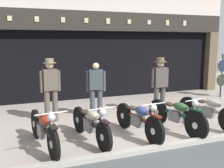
{
  "coord_description": "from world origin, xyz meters",
  "views": [
    {
      "loc": [
        -3.03,
        -4.36,
        2.24
      ],
      "look_at": [
        -0.31,
        2.71,
        0.98
      ],
      "focal_mm": 42.03,
      "sensor_mm": 36.0,
      "label": 1
    }
  ],
  "objects_px": {
    "shopkeeper_center": "(96,88)",
    "advert_board_far": "(18,58)",
    "motorcycle_right": "(208,110)",
    "tyre_sign_pole": "(222,73)",
    "motorcycle_center_right": "(176,114)",
    "advert_board_near": "(48,56)",
    "motorcycle_center_left": "(91,123)",
    "motorcycle_center": "(138,119)",
    "salesman_left": "(50,87)",
    "motorcycle_left": "(44,129)",
    "salesman_right": "(160,82)"
  },
  "relations": [
    {
      "from": "shopkeeper_center",
      "to": "advert_board_far",
      "type": "relative_size",
      "value": 1.72
    },
    {
      "from": "motorcycle_right",
      "to": "tyre_sign_pole",
      "type": "xyz_separation_m",
      "value": [
        3.02,
        2.75,
        0.53
      ]
    },
    {
      "from": "motorcycle_center_right",
      "to": "advert_board_near",
      "type": "bearing_deg",
      "value": -69.77
    },
    {
      "from": "tyre_sign_pole",
      "to": "advert_board_far",
      "type": "bearing_deg",
      "value": 167.17
    },
    {
      "from": "motorcycle_center_left",
      "to": "advert_board_far",
      "type": "height_order",
      "value": "advert_board_far"
    },
    {
      "from": "motorcycle_center_left",
      "to": "motorcycle_center",
      "type": "distance_m",
      "value": 1.14
    },
    {
      "from": "motorcycle_center_left",
      "to": "salesman_left",
      "type": "height_order",
      "value": "salesman_left"
    },
    {
      "from": "motorcycle_left",
      "to": "motorcycle_center_left",
      "type": "height_order",
      "value": "motorcycle_left"
    },
    {
      "from": "motorcycle_right",
      "to": "motorcycle_center_right",
      "type": "bearing_deg",
      "value": -9.19
    },
    {
      "from": "motorcycle_center_right",
      "to": "advert_board_near",
      "type": "distance_m",
      "value": 5.27
    },
    {
      "from": "motorcycle_center_left",
      "to": "advert_board_far",
      "type": "bearing_deg",
      "value": -80.48
    },
    {
      "from": "salesman_left",
      "to": "salesman_right",
      "type": "relative_size",
      "value": 1.02
    },
    {
      "from": "motorcycle_center_left",
      "to": "motorcycle_center_right",
      "type": "xyz_separation_m",
      "value": [
        2.16,
        -0.12,
        0.01
      ]
    },
    {
      "from": "shopkeeper_center",
      "to": "advert_board_near",
      "type": "distance_m",
      "value": 2.91
    },
    {
      "from": "motorcycle_left",
      "to": "motorcycle_center_right",
      "type": "bearing_deg",
      "value": 170.24
    },
    {
      "from": "salesman_right",
      "to": "tyre_sign_pole",
      "type": "height_order",
      "value": "salesman_right"
    },
    {
      "from": "motorcycle_center",
      "to": "motorcycle_center_right",
      "type": "xyz_separation_m",
      "value": [
        1.03,
        -0.03,
        0.01
      ]
    },
    {
      "from": "motorcycle_center",
      "to": "advert_board_near",
      "type": "height_order",
      "value": "advert_board_near"
    },
    {
      "from": "tyre_sign_pole",
      "to": "advert_board_far",
      "type": "height_order",
      "value": "advert_board_far"
    },
    {
      "from": "shopkeeper_center",
      "to": "salesman_left",
      "type": "bearing_deg",
      "value": 11.55
    },
    {
      "from": "motorcycle_center_right",
      "to": "advert_board_far",
      "type": "relative_size",
      "value": 2.13
    },
    {
      "from": "motorcycle_right",
      "to": "tyre_sign_pole",
      "type": "relative_size",
      "value": 1.16
    },
    {
      "from": "motorcycle_center_left",
      "to": "advert_board_far",
      "type": "xyz_separation_m",
      "value": [
        -1.35,
        4.37,
        1.22
      ]
    },
    {
      "from": "motorcycle_center_right",
      "to": "shopkeeper_center",
      "type": "xyz_separation_m",
      "value": [
        -1.48,
        1.87,
        0.45
      ]
    },
    {
      "from": "motorcycle_center",
      "to": "tyre_sign_pole",
      "type": "distance_m",
      "value": 5.78
    },
    {
      "from": "motorcycle_center_right",
      "to": "salesman_left",
      "type": "xyz_separation_m",
      "value": [
        -2.77,
        1.92,
        0.55
      ]
    },
    {
      "from": "shopkeeper_center",
      "to": "advert_board_far",
      "type": "xyz_separation_m",
      "value": [
        -2.03,
        2.62,
        0.75
      ]
    },
    {
      "from": "motorcycle_center_left",
      "to": "salesman_left",
      "type": "relative_size",
      "value": 1.12
    },
    {
      "from": "salesman_right",
      "to": "advert_board_near",
      "type": "xyz_separation_m",
      "value": [
        -2.95,
        2.92,
        0.7
      ]
    },
    {
      "from": "motorcycle_left",
      "to": "motorcycle_center_right",
      "type": "height_order",
      "value": "motorcycle_center_right"
    },
    {
      "from": "motorcycle_center",
      "to": "salesman_right",
      "type": "relative_size",
      "value": 1.13
    },
    {
      "from": "motorcycle_center_right",
      "to": "tyre_sign_pole",
      "type": "xyz_separation_m",
      "value": [
        4.03,
        2.77,
        0.53
      ]
    },
    {
      "from": "motorcycle_center",
      "to": "motorcycle_center_left",
      "type": "bearing_deg",
      "value": -10.28
    },
    {
      "from": "motorcycle_center",
      "to": "salesman_left",
      "type": "bearing_deg",
      "value": -53.41
    },
    {
      "from": "salesman_left",
      "to": "salesman_right",
      "type": "bearing_deg",
      "value": 169.86
    },
    {
      "from": "motorcycle_left",
      "to": "salesman_right",
      "type": "height_order",
      "value": "salesman_right"
    },
    {
      "from": "motorcycle_right",
      "to": "salesman_left",
      "type": "bearing_deg",
      "value": -36.92
    },
    {
      "from": "motorcycle_right",
      "to": "salesman_right",
      "type": "distance_m",
      "value": 1.73
    },
    {
      "from": "motorcycle_center_left",
      "to": "shopkeeper_center",
      "type": "bearing_deg",
      "value": -119.02
    },
    {
      "from": "motorcycle_right",
      "to": "shopkeeper_center",
      "type": "bearing_deg",
      "value": -46.78
    },
    {
      "from": "motorcycle_center",
      "to": "motorcycle_center_right",
      "type": "relative_size",
      "value": 0.98
    },
    {
      "from": "motorcycle_right",
      "to": "advert_board_far",
      "type": "height_order",
      "value": "advert_board_far"
    },
    {
      "from": "motorcycle_center_left",
      "to": "shopkeeper_center",
      "type": "xyz_separation_m",
      "value": [
        0.69,
        1.75,
        0.47
      ]
    },
    {
      "from": "motorcycle_center_left",
      "to": "salesman_right",
      "type": "distance_m",
      "value": 3.06
    },
    {
      "from": "motorcycle_right",
      "to": "salesman_right",
      "type": "relative_size",
      "value": 1.15
    },
    {
      "from": "motorcycle_center_left",
      "to": "tyre_sign_pole",
      "type": "distance_m",
      "value": 6.76
    },
    {
      "from": "motorcycle_center_left",
      "to": "shopkeeper_center",
      "type": "relative_size",
      "value": 1.22
    },
    {
      "from": "motorcycle_center_right",
      "to": "advert_board_far",
      "type": "bearing_deg",
      "value": -60.64
    },
    {
      "from": "tyre_sign_pole",
      "to": "advert_board_near",
      "type": "bearing_deg",
      "value": 165.22
    },
    {
      "from": "motorcycle_left",
      "to": "salesman_left",
      "type": "bearing_deg",
      "value": -110.75
    }
  ]
}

